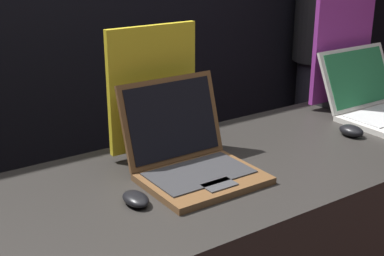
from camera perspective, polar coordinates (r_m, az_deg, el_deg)
The scene contains 7 objects.
laptop_middle at distance 1.55m, azimuth -0.03°, elevation -2.85°, with size 0.33×0.33×0.26m.
mouse_middle at distance 1.41m, azimuth -6.03°, elevation -7.52°, with size 0.06×0.10×0.03m.
promo_stand_middle at distance 1.68m, azimuth -4.05°, elevation 3.63°, with size 0.30×0.07×0.41m.
laptop_back at distance 2.18m, azimuth 19.22°, elevation 2.65°, with size 0.37×0.36×0.25m.
mouse_back at distance 1.95m, azimuth 16.63°, elevation -0.28°, with size 0.07×0.09×0.04m.
promo_stand_back at distance 2.25m, azimuth 15.80°, elevation 8.68°, with size 0.32×0.07×0.53m.
person_bystander at distance 3.35m, azimuth 13.49°, elevation 8.24°, with size 0.33×0.33×1.72m.
Camera 1 is at (-0.80, -0.83, 1.53)m, focal length 50.00 mm.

